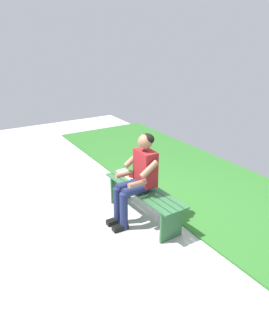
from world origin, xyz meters
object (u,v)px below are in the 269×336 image
bench_near (143,196)px  person_seated (138,175)px  book_open (127,174)px  apple (131,176)px

bench_near → person_seated: bearing=95.1°
bench_near → person_seated: person_seated is taller
bench_near → person_seated: 0.37m
bench_near → book_open: 0.55m
bench_near → person_seated: size_ratio=1.18×
person_seated → apple: bearing=-18.2°
person_seated → book_open: person_seated is taller
book_open → apple: bearing=175.1°
apple → book_open: size_ratio=0.21×
book_open → person_seated: bearing=163.3°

